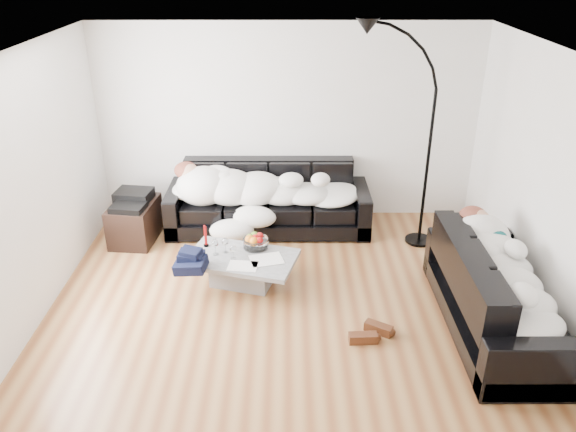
{
  "coord_description": "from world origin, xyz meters",
  "views": [
    {
      "loc": [
        -0.01,
        -4.92,
        3.45
      ],
      "look_at": [
        0.0,
        0.3,
        0.9
      ],
      "focal_mm": 35.0,
      "sensor_mm": 36.0,
      "label": 1
    }
  ],
  "objects_px": {
    "sofa_back": "(268,198)",
    "stereo": "(132,198)",
    "av_cabinet": "(135,221)",
    "shoes": "(370,333)",
    "sleeper_right": "(502,271)",
    "wine_glass_b": "(215,247)",
    "sleeper_back": "(268,185)",
    "wine_glass_c": "(233,252)",
    "floor_lamp": "(429,153)",
    "wine_glass_a": "(225,245)",
    "coffee_table": "(242,270)",
    "candle_right": "(206,237)",
    "fruit_bowl": "(256,240)",
    "candle_left": "(205,236)",
    "sofa_right": "(498,290)"
  },
  "relations": [
    {
      "from": "sofa_back",
      "to": "stereo",
      "type": "distance_m",
      "value": 1.73
    },
    {
      "from": "sleeper_back",
      "to": "coffee_table",
      "type": "relative_size",
      "value": 1.88
    },
    {
      "from": "coffee_table",
      "to": "wine_glass_c",
      "type": "height_order",
      "value": "wine_glass_c"
    },
    {
      "from": "av_cabinet",
      "to": "stereo",
      "type": "height_order",
      "value": "stereo"
    },
    {
      "from": "sleeper_right",
      "to": "wine_glass_a",
      "type": "bearing_deg",
      "value": 72.06
    },
    {
      "from": "wine_glass_b",
      "to": "floor_lamp",
      "type": "bearing_deg",
      "value": 20.67
    },
    {
      "from": "coffee_table",
      "to": "shoes",
      "type": "height_order",
      "value": "coffee_table"
    },
    {
      "from": "sofa_right",
      "to": "fruit_bowl",
      "type": "bearing_deg",
      "value": 67.3
    },
    {
      "from": "fruit_bowl",
      "to": "wine_glass_c",
      "type": "relative_size",
      "value": 1.71
    },
    {
      "from": "sleeper_right",
      "to": "shoes",
      "type": "xyz_separation_m",
      "value": [
        -1.24,
        -0.18,
        -0.59
      ]
    },
    {
      "from": "sofa_back",
      "to": "sleeper_right",
      "type": "xyz_separation_m",
      "value": [
        2.29,
        -2.16,
        0.21
      ]
    },
    {
      "from": "floor_lamp",
      "to": "fruit_bowl",
      "type": "bearing_deg",
      "value": -171.26
    },
    {
      "from": "wine_glass_a",
      "to": "wine_glass_c",
      "type": "distance_m",
      "value": 0.17
    },
    {
      "from": "sofa_back",
      "to": "fruit_bowl",
      "type": "bearing_deg",
      "value": -95.44
    },
    {
      "from": "av_cabinet",
      "to": "floor_lamp",
      "type": "distance_m",
      "value": 3.75
    },
    {
      "from": "sofa_back",
      "to": "candle_right",
      "type": "relative_size",
      "value": 10.49
    },
    {
      "from": "floor_lamp",
      "to": "candle_left",
      "type": "bearing_deg",
      "value": -175.91
    },
    {
      "from": "sleeper_back",
      "to": "fruit_bowl",
      "type": "xyz_separation_m",
      "value": [
        -0.11,
        -1.11,
        -0.21
      ]
    },
    {
      "from": "sofa_back",
      "to": "floor_lamp",
      "type": "relative_size",
      "value": 1.1
    },
    {
      "from": "sleeper_back",
      "to": "wine_glass_b",
      "type": "relative_size",
      "value": 11.75
    },
    {
      "from": "fruit_bowl",
      "to": "wine_glass_b",
      "type": "relative_size",
      "value": 1.51
    },
    {
      "from": "coffee_table",
      "to": "wine_glass_a",
      "type": "xyz_separation_m",
      "value": [
        -0.18,
        0.09,
        0.26
      ]
    },
    {
      "from": "fruit_bowl",
      "to": "stereo",
      "type": "bearing_deg",
      "value": 152.16
    },
    {
      "from": "stereo",
      "to": "candle_left",
      "type": "bearing_deg",
      "value": -30.71
    },
    {
      "from": "sofa_right",
      "to": "sleeper_right",
      "type": "height_order",
      "value": "sleeper_right"
    },
    {
      "from": "shoes",
      "to": "av_cabinet",
      "type": "height_order",
      "value": "av_cabinet"
    },
    {
      "from": "stereo",
      "to": "wine_glass_b",
      "type": "bearing_deg",
      "value": -33.04
    },
    {
      "from": "wine_glass_b",
      "to": "coffee_table",
      "type": "bearing_deg",
      "value": -8.75
    },
    {
      "from": "sofa_back",
      "to": "wine_glass_a",
      "type": "height_order",
      "value": "sofa_back"
    },
    {
      "from": "sleeper_back",
      "to": "floor_lamp",
      "type": "relative_size",
      "value": 0.93
    },
    {
      "from": "av_cabinet",
      "to": "shoes",
      "type": "bearing_deg",
      "value": -30.76
    },
    {
      "from": "shoes",
      "to": "floor_lamp",
      "type": "xyz_separation_m",
      "value": [
        0.88,
        1.95,
        1.14
      ]
    },
    {
      "from": "floor_lamp",
      "to": "wine_glass_b",
      "type": "bearing_deg",
      "value": -171.2
    },
    {
      "from": "sleeper_back",
      "to": "wine_glass_a",
      "type": "bearing_deg",
      "value": -109.72
    },
    {
      "from": "coffee_table",
      "to": "candle_right",
      "type": "bearing_deg",
      "value": 150.58
    },
    {
      "from": "wine_glass_a",
      "to": "floor_lamp",
      "type": "xyz_separation_m",
      "value": [
        2.37,
        0.89,
        0.76
      ]
    },
    {
      "from": "wine_glass_b",
      "to": "candle_right",
      "type": "distance_m",
      "value": 0.23
    },
    {
      "from": "shoes",
      "to": "sofa_back",
      "type": "bearing_deg",
      "value": 122.7
    },
    {
      "from": "sleeper_right",
      "to": "stereo",
      "type": "height_order",
      "value": "sleeper_right"
    },
    {
      "from": "sleeper_back",
      "to": "floor_lamp",
      "type": "xyz_separation_m",
      "value": [
        1.93,
        -0.34,
        0.56
      ]
    },
    {
      "from": "coffee_table",
      "to": "floor_lamp",
      "type": "relative_size",
      "value": 0.49
    },
    {
      "from": "sofa_back",
      "to": "wine_glass_c",
      "type": "height_order",
      "value": "sofa_back"
    },
    {
      "from": "sleeper_right",
      "to": "wine_glass_b",
      "type": "xyz_separation_m",
      "value": [
        -2.83,
        0.84,
        -0.2
      ]
    },
    {
      "from": "sleeper_back",
      "to": "sofa_back",
      "type": "bearing_deg",
      "value": 90.0
    },
    {
      "from": "sleeper_right",
      "to": "candle_right",
      "type": "distance_m",
      "value": 3.13
    },
    {
      "from": "coffee_table",
      "to": "floor_lamp",
      "type": "xyz_separation_m",
      "value": [
        2.19,
        0.98,
        1.03
      ]
    },
    {
      "from": "sleeper_back",
      "to": "candle_right",
      "type": "xyz_separation_m",
      "value": [
        -0.67,
        -1.09,
        -0.17
      ]
    },
    {
      "from": "wine_glass_b",
      "to": "wine_glass_c",
      "type": "bearing_deg",
      "value": -23.9
    },
    {
      "from": "sleeper_back",
      "to": "sleeper_right",
      "type": "distance_m",
      "value": 3.11
    },
    {
      "from": "sleeper_right",
      "to": "stereo",
      "type": "relative_size",
      "value": 4.15
    }
  ]
}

